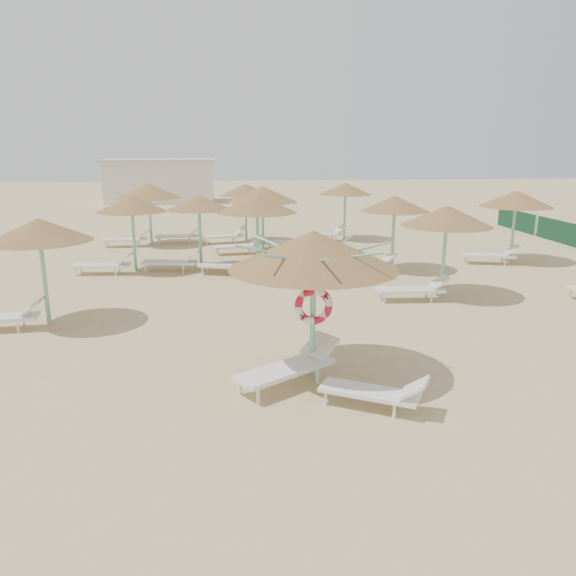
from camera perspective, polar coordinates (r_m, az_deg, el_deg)
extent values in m
plane|color=tan|center=(10.77, 0.71, -9.64)|extent=(120.00, 120.00, 0.00)
cylinder|color=#73C8AB|center=(10.72, 2.53, -2.96)|extent=(0.11, 0.11, 2.39)
cone|color=brown|center=(10.40, 2.61, 3.90)|extent=(3.18, 3.18, 0.72)
cylinder|color=#73C8AB|center=(10.45, 2.59, 2.51)|extent=(0.20, 0.20, 0.12)
cylinder|color=#73C8AB|center=(10.55, 6.54, 3.71)|extent=(1.44, 0.04, 0.36)
cylinder|color=#73C8AB|center=(11.00, 4.85, 4.20)|extent=(1.05, 1.05, 0.36)
cylinder|color=#73C8AB|center=(11.12, 2.01, 4.35)|extent=(0.04, 1.44, 0.36)
cylinder|color=#73C8AB|center=(10.85, -0.54, 4.10)|extent=(1.05, 1.05, 0.36)
cylinder|color=#73C8AB|center=(10.32, -1.42, 3.56)|extent=(1.44, 0.04, 0.36)
cylinder|color=#73C8AB|center=(9.84, 0.10, 3.02)|extent=(1.05, 1.05, 0.36)
cylinder|color=#73C8AB|center=(9.70, 3.29, 2.84)|extent=(0.04, 1.44, 0.36)
cylinder|color=#73C8AB|center=(10.01, 6.01, 3.14)|extent=(1.05, 1.05, 0.36)
torus|color=red|center=(10.55, 2.63, -1.83)|extent=(0.73, 0.15, 0.73)
cylinder|color=white|center=(9.92, -3.06, -10.94)|extent=(0.06, 0.06, 0.29)
cylinder|color=white|center=(10.30, -4.87, -9.97)|extent=(0.06, 0.06, 0.29)
cylinder|color=white|center=(10.76, 3.00, -8.84)|extent=(0.06, 0.06, 0.29)
cylinder|color=white|center=(11.11, 1.12, -8.03)|extent=(0.06, 0.06, 0.29)
cube|color=white|center=(10.51, -0.29, -8.28)|extent=(2.02, 1.65, 0.08)
cube|color=white|center=(10.97, 3.28, -5.88)|extent=(0.77, 0.81, 0.38)
cylinder|color=white|center=(9.90, 3.83, -11.16)|extent=(0.05, 0.05, 0.25)
cylinder|color=white|center=(10.28, 4.66, -10.16)|extent=(0.05, 0.05, 0.25)
cylinder|color=white|center=(9.61, 10.75, -12.21)|extent=(0.05, 0.05, 0.25)
cylinder|color=white|center=(10.01, 11.32, -11.12)|extent=(0.05, 0.05, 0.25)
cube|color=white|center=(9.84, 8.26, -10.42)|extent=(1.74, 1.32, 0.07)
cube|color=white|center=(9.61, 12.72, -9.86)|extent=(0.64, 0.68, 0.32)
cylinder|color=#73C8AB|center=(15.08, -23.50, 0.80)|extent=(0.11, 0.11, 2.30)
cone|color=brown|center=(14.86, -23.98, 5.43)|extent=(2.49, 2.49, 0.56)
cylinder|color=#73C8AB|center=(14.89, -23.88, 4.54)|extent=(0.20, 0.20, 0.12)
cylinder|color=white|center=(14.93, -25.74, -3.59)|extent=(0.06, 0.06, 0.28)
cylinder|color=white|center=(15.40, -25.26, -3.02)|extent=(0.06, 0.06, 0.28)
cube|color=white|center=(14.97, -24.56, -1.74)|extent=(0.52, 0.63, 0.36)
cylinder|color=#73C8AB|center=(20.50, -15.39, 4.83)|extent=(0.11, 0.11, 2.30)
cone|color=brown|center=(20.34, -15.62, 8.25)|extent=(2.42, 2.42, 0.54)
cylinder|color=#73C8AB|center=(20.37, -15.57, 7.60)|extent=(0.20, 0.20, 0.12)
cylinder|color=white|center=(20.52, -20.73, 1.54)|extent=(0.06, 0.06, 0.28)
cylinder|color=white|center=(20.98, -20.29, 1.84)|extent=(0.06, 0.06, 0.28)
cylinder|color=white|center=(20.11, -17.11, 1.59)|extent=(0.06, 0.06, 0.28)
cylinder|color=white|center=(20.57, -16.74, 1.90)|extent=(0.06, 0.06, 0.28)
cube|color=white|center=(20.46, -18.44, 2.21)|extent=(1.95, 0.80, 0.08)
cube|color=white|center=(20.18, -16.19, 2.92)|extent=(0.54, 0.64, 0.36)
cylinder|color=#73C8AB|center=(25.80, -13.81, 6.81)|extent=(0.11, 0.11, 2.30)
cone|color=brown|center=(25.67, -13.98, 9.57)|extent=(2.82, 2.82, 0.63)
cylinder|color=#73C8AB|center=(25.69, -13.94, 9.02)|extent=(0.20, 0.20, 0.12)
cylinder|color=white|center=(25.61, -18.07, 4.18)|extent=(0.06, 0.06, 0.28)
cylinder|color=white|center=(26.10, -17.87, 4.37)|extent=(0.06, 0.06, 0.28)
cylinder|color=white|center=(25.39, -15.08, 4.31)|extent=(0.06, 0.06, 0.28)
cylinder|color=white|center=(25.88, -14.93, 4.50)|extent=(0.06, 0.06, 0.28)
cube|color=white|center=(25.68, -16.25, 4.75)|extent=(1.91, 0.64, 0.08)
cube|color=white|center=(25.53, -14.39, 5.36)|extent=(0.49, 0.60, 0.36)
cylinder|color=white|center=(25.96, -13.01, 4.65)|extent=(0.06, 0.06, 0.28)
cylinder|color=white|center=(26.45, -12.89, 4.83)|extent=(0.06, 0.06, 0.28)
cylinder|color=white|center=(25.84, -10.03, 4.75)|extent=(0.06, 0.06, 0.28)
cylinder|color=white|center=(26.33, -9.96, 4.94)|extent=(0.06, 0.06, 0.28)
cube|color=white|center=(26.10, -11.22, 5.20)|extent=(1.91, 0.64, 0.08)
cube|color=white|center=(26.00, -9.37, 5.78)|extent=(0.49, 0.60, 0.36)
cylinder|color=#73C8AB|center=(19.73, -3.11, 4.96)|extent=(0.11, 0.11, 2.30)
cone|color=brown|center=(19.56, -3.16, 8.55)|extent=(2.75, 2.75, 0.62)
cylinder|color=#73C8AB|center=(19.59, -3.15, 7.85)|extent=(0.20, 0.20, 0.12)
cylinder|color=white|center=(19.51, -8.68, 1.69)|extent=(0.06, 0.06, 0.28)
cylinder|color=white|center=(19.97, -8.20, 2.00)|extent=(0.06, 0.06, 0.28)
cylinder|color=white|center=(19.10, -4.87, 1.53)|extent=(0.06, 0.06, 0.28)
cylinder|color=white|center=(19.57, -4.47, 1.85)|extent=(0.06, 0.06, 0.28)
cube|color=white|center=(19.45, -6.24, 2.27)|extent=(2.00, 1.17, 0.08)
cube|color=white|center=(19.17, -3.83, 2.88)|extent=(0.64, 0.72, 0.36)
cylinder|color=#73C8AB|center=(26.02, -4.29, 7.25)|extent=(0.11, 0.11, 2.30)
cone|color=brown|center=(25.90, -4.34, 9.95)|extent=(2.35, 2.35, 0.53)
cylinder|color=#73C8AB|center=(25.92, -4.33, 9.44)|extent=(0.20, 0.20, 0.12)
cylinder|color=white|center=(25.34, -8.29, 4.64)|extent=(0.06, 0.06, 0.28)
cylinder|color=white|center=(25.82, -8.53, 4.81)|extent=(0.06, 0.06, 0.28)
cylinder|color=white|center=(25.65, -5.33, 4.84)|extent=(0.06, 0.06, 0.28)
cylinder|color=white|center=(26.13, -5.62, 5.01)|extent=(0.06, 0.06, 0.28)
cube|color=white|center=(25.73, -6.68, 5.24)|extent=(1.99, 1.05, 0.08)
cube|color=white|center=(25.90, -4.86, 5.89)|extent=(0.61, 0.70, 0.36)
cylinder|color=#73C8AB|center=(17.06, 15.54, 2.95)|extent=(0.11, 0.11, 2.30)
cone|color=brown|center=(16.87, 15.83, 7.07)|extent=(2.62, 2.62, 0.59)
cylinder|color=#73C8AB|center=(16.90, 15.77, 6.27)|extent=(0.20, 0.20, 0.12)
cylinder|color=white|center=(16.11, 9.77, -1.08)|extent=(0.06, 0.06, 0.28)
cylinder|color=white|center=(16.58, 9.39, -0.62)|extent=(0.06, 0.06, 0.28)
cylinder|color=white|center=(16.46, 14.36, -0.99)|extent=(0.06, 0.06, 0.28)
cylinder|color=white|center=(16.92, 13.86, -0.54)|extent=(0.06, 0.06, 0.28)
cube|color=white|center=(16.49, 12.32, -0.20)|extent=(1.93, 0.73, 0.08)
cube|color=white|center=(16.68, 15.18, 0.65)|extent=(0.52, 0.63, 0.36)
cylinder|color=#73C8AB|center=(20.23, 10.62, 4.97)|extent=(0.11, 0.11, 2.30)
cone|color=brown|center=(20.06, 10.78, 8.44)|extent=(2.40, 2.40, 0.54)
cylinder|color=#73C8AB|center=(20.09, 10.75, 7.79)|extent=(0.20, 0.20, 0.12)
cylinder|color=white|center=(19.37, 5.57, 1.69)|extent=(0.06, 0.06, 0.28)
cylinder|color=white|center=(19.86, 5.37, 2.01)|extent=(0.06, 0.06, 0.28)
cylinder|color=white|center=(19.61, 9.48, 1.72)|extent=(0.06, 0.06, 0.28)
cylinder|color=white|center=(20.09, 9.19, 2.03)|extent=(0.06, 0.06, 0.28)
cube|color=white|center=(19.70, 7.79, 2.38)|extent=(1.94, 0.75, 0.08)
cube|color=white|center=(19.82, 10.23, 3.07)|extent=(0.53, 0.63, 0.36)
cylinder|color=#73C8AB|center=(26.57, 5.78, 7.37)|extent=(0.11, 0.11, 2.30)
cone|color=brown|center=(26.45, 5.85, 10.01)|extent=(2.41, 2.41, 0.54)
cylinder|color=#73C8AB|center=(26.47, 5.83, 9.52)|extent=(0.20, 0.20, 0.12)
cylinder|color=white|center=(25.66, 1.98, 4.90)|extent=(0.06, 0.06, 0.28)
cylinder|color=white|center=(26.14, 1.70, 5.08)|extent=(0.06, 0.06, 0.28)
cylinder|color=white|center=(26.04, 4.86, 5.00)|extent=(0.06, 0.06, 0.28)
cylinder|color=white|center=(26.51, 4.53, 5.17)|extent=(0.06, 0.06, 0.28)
cube|color=white|center=(26.08, 3.55, 5.44)|extent=(1.96, 0.83, 0.08)
cube|color=white|center=(26.30, 5.34, 6.01)|extent=(0.55, 0.65, 0.36)
cylinder|color=white|center=(18.45, 26.79, -0.47)|extent=(0.06, 0.06, 0.28)
cylinder|color=#73C8AB|center=(23.14, 21.90, 5.35)|extent=(0.11, 0.11, 2.30)
cone|color=brown|center=(23.00, 22.19, 8.40)|extent=(2.71, 2.71, 0.61)
cylinder|color=#73C8AB|center=(23.02, 22.13, 7.81)|extent=(0.20, 0.20, 0.12)
cylinder|color=white|center=(22.06, 17.75, 2.64)|extent=(0.06, 0.06, 0.28)
cylinder|color=white|center=(22.54, 17.54, 2.90)|extent=(0.06, 0.06, 0.28)
cylinder|color=white|center=(22.34, 21.16, 2.49)|extent=(0.06, 0.06, 0.28)
cylinder|color=white|center=(22.81, 20.89, 2.75)|extent=(0.06, 0.06, 0.28)
cube|color=white|center=(22.42, 19.70, 3.13)|extent=(1.99, 1.07, 0.08)
cube|color=white|center=(22.57, 21.86, 3.63)|extent=(0.62, 0.70, 0.36)
cylinder|color=#73C8AB|center=(20.48, -8.91, 5.16)|extent=(0.11, 0.11, 2.30)
cone|color=brown|center=(20.32, -9.05, 8.58)|extent=(2.31, 2.31, 0.52)
cylinder|color=#73C8AB|center=(20.34, -9.02, 7.94)|extent=(0.20, 0.20, 0.12)
cylinder|color=white|center=(20.33, -14.30, 1.92)|extent=(0.06, 0.06, 0.28)
cylinder|color=white|center=(20.80, -13.91, 2.22)|extent=(0.06, 0.06, 0.28)
cylinder|color=white|center=(19.98, -10.59, 1.91)|extent=(0.06, 0.06, 0.28)
cylinder|color=white|center=(20.45, -10.28, 2.21)|extent=(0.06, 0.06, 0.28)
cube|color=white|center=(20.31, -11.97, 2.56)|extent=(1.97, 0.91, 0.08)
cube|color=white|center=(20.07, -9.65, 3.23)|extent=(0.57, 0.67, 0.36)
cylinder|color=#73C8AB|center=(23.41, -2.57, 6.47)|extent=(0.11, 0.11, 2.30)
cone|color=brown|center=(23.27, -2.61, 9.51)|extent=(2.88, 2.88, 0.65)
cylinder|color=#73C8AB|center=(23.29, -2.60, 8.91)|extent=(0.20, 0.20, 0.12)
cylinder|color=white|center=(22.78, -7.09, 3.58)|extent=(0.06, 0.06, 0.28)
cylinder|color=white|center=(23.27, -7.24, 3.80)|extent=(0.06, 0.06, 0.28)
cylinder|color=white|center=(22.97, -3.74, 3.75)|extent=(0.06, 0.06, 0.28)
cylinder|color=white|center=(23.45, -3.96, 3.97)|extent=(0.06, 0.06, 0.28)
cube|color=white|center=(23.09, -5.21, 4.23)|extent=(1.96, 0.85, 0.08)
cube|color=white|center=(23.19, -3.14, 4.91)|extent=(0.56, 0.66, 0.36)
cylinder|color=white|center=(23.74, -1.91, 4.12)|extent=(0.06, 0.06, 0.28)
cylinder|color=white|center=(24.23, -1.86, 4.33)|extent=(0.06, 0.06, 0.28)
cylinder|color=white|center=(23.72, 1.36, 4.11)|extent=(0.06, 0.06, 0.28)
cylinder|color=white|center=(24.21, 1.35, 4.33)|extent=(0.06, 0.06, 0.28)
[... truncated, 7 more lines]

